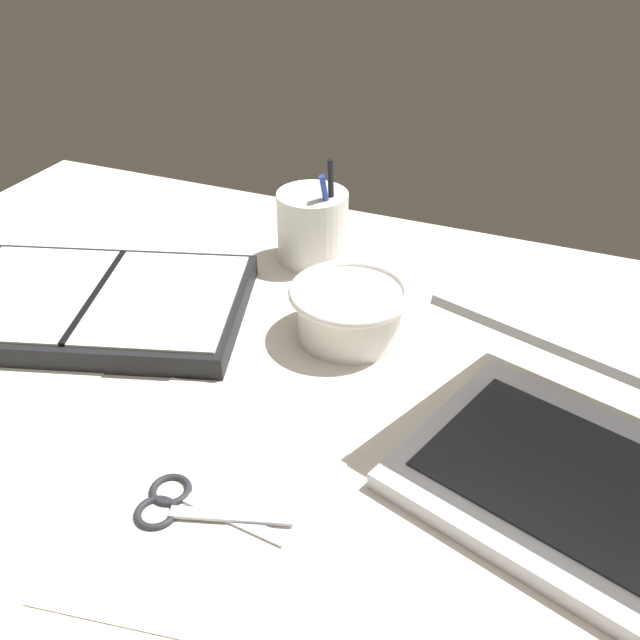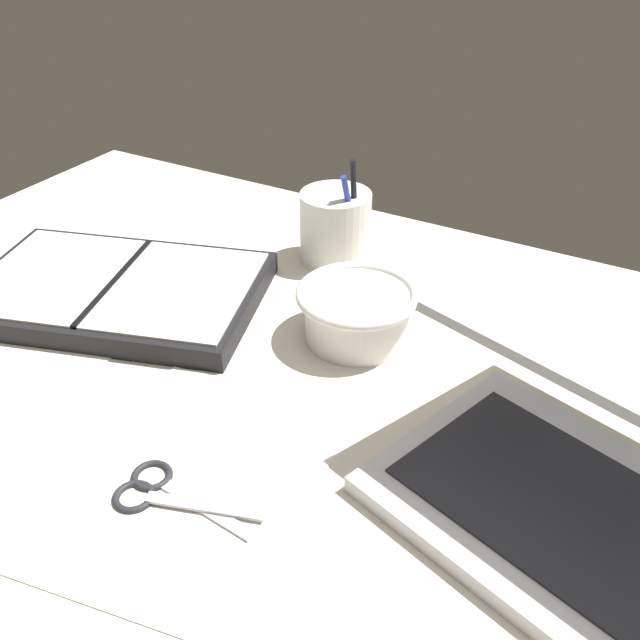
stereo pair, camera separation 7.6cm
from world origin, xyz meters
TOP-DOWN VIEW (x-y plane):
  - desk_top at (0.00, 0.00)cm, footprint 140.00×100.00cm
  - laptop at (30.25, 2.54)cm, footprint 40.54×38.26cm
  - bowl at (-0.10, 16.68)cm, footprint 14.51×14.51cm
  - pen_cup at (-11.53, 32.58)cm, footprint 9.87×9.87cm
  - planner at (-30.60, 8.82)cm, footprint 41.91×33.86cm
  - scissors at (-4.15, -14.40)cm, footprint 14.11×6.68cm
  - paper_sheet_front at (-2.10, -11.39)cm, footprint 26.15×32.31cm
  - paper_sheet_beside_planner at (-31.58, -6.55)cm, footprint 21.40×27.80cm

SIDE VIEW (x-z plane):
  - desk_top at x=0.00cm, z-range 0.00..2.00cm
  - paper_sheet_front at x=-2.10cm, z-range 2.00..2.16cm
  - paper_sheet_beside_planner at x=-31.58cm, z-range 2.00..2.16cm
  - scissors at x=-4.15cm, z-range 1.94..2.74cm
  - planner at x=-30.60cm, z-range 1.91..5.13cm
  - bowl at x=-0.10cm, z-range 2.34..8.92cm
  - laptop at x=30.25cm, z-range -1.42..15.45cm
  - pen_cup at x=-11.53cm, z-range -0.75..14.84cm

